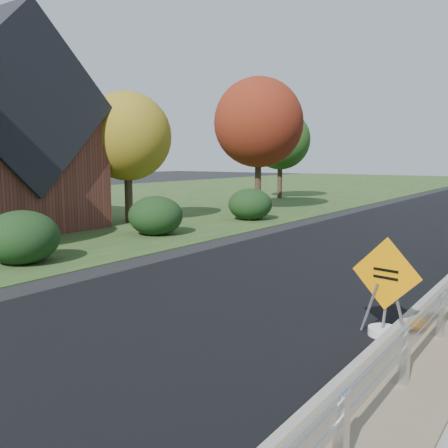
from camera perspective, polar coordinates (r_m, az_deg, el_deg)
The scene contains 9 objects.
grass_verge_near at distance 35.16m, azimuth -11.66°, elevation 2.66°, with size 30.00×120.00×0.03m, color #27481F.
milled_overlay at distance 24.89m, azimuth 21.05°, elevation 0.29°, with size 7.20×120.00×0.01m, color black.
hedge_south at distance 15.03m, azimuth -22.12°, elevation -1.40°, with size 2.09×2.09×1.52m, color black.
hedge_mid at distance 19.25m, azimuth -7.81°, elevation 0.97°, with size 2.09×2.09×1.52m, color black.
hedge_north at distance 23.70m, azimuth 3.01°, elevation 2.28°, with size 2.09×2.09×1.52m, color black.
tree_near_yellow at distance 23.02m, azimuth -11.01°, elevation 9.78°, with size 3.96×3.96×5.88m.
tree_near_red at distance 28.11m, azimuth 3.96°, elevation 11.48°, with size 4.95×4.95×7.35m.
tree_near_back at distance 36.50m, azimuth 6.46°, elevation 9.54°, with size 4.29×4.29×6.37m.
caution_sign at distance 8.84m, azimuth 17.86°, elevation -9.49°, with size 1.20×0.51×1.68m.
Camera 1 is at (1.53, -13.99, 2.98)m, focal length 40.00 mm.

